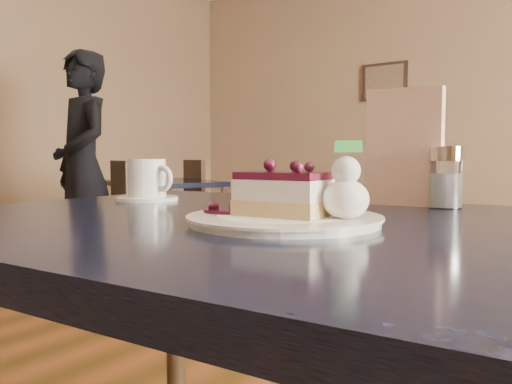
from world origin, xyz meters
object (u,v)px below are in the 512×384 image
Objects in this scene: dessert_plate at (284,220)px; bg_table_far_left at (162,259)px; cheesecake_slice at (284,194)px; main_table at (300,273)px; patron at (83,169)px; coffee_set at (148,182)px.

dessert_plate is 3.39m from bg_table_far_left.
dessert_plate is at bearing 0.00° from cheesecake_slice.
main_table is at bearing 93.11° from dessert_plate.
dessert_plate is 2.94m from patron.
dessert_plate is at bearing -17.10° from bg_table_far_left.
main_table is at bearing 90.00° from cheesecake_slice.
patron is at bearing 147.32° from coffee_set.
patron is at bearing 149.47° from dessert_plate.
bg_table_far_left is at bearing 104.53° from patron.
dessert_plate is 2.09× the size of cheesecake_slice.
patron is at bearing 147.22° from main_table.
patron is (-2.53, 1.49, -0.03)m from cheesecake_slice.
patron reaches higher than bg_table_far_left.
coffee_set is at bearing 160.61° from dessert_plate.
main_table is 0.48m from coffee_set.
bg_table_far_left is at bearing 136.35° from main_table.
bg_table_far_left is at bearing 138.80° from dessert_plate.
dessert_plate is 0.16× the size of bg_table_far_left.
bg_table_far_left is (-2.49, 2.13, -0.64)m from main_table.
patron reaches higher than cheesecake_slice.
patron reaches higher than coffee_set.
coffee_set reaches higher than bg_table_far_left.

